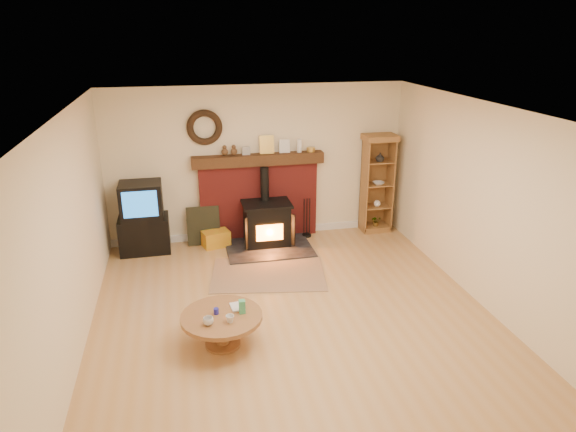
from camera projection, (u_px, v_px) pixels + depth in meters
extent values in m
plane|color=tan|center=(293.00, 315.00, 6.56)|extent=(5.50, 5.50, 0.00)
cube|color=beige|center=(257.00, 163.00, 8.63)|extent=(5.00, 0.02, 2.60)
cube|color=beige|center=(380.00, 356.00, 3.59)|extent=(5.00, 0.02, 2.60)
cube|color=beige|center=(71.00, 237.00, 5.62)|extent=(0.02, 5.50, 2.60)
cube|color=beige|center=(482.00, 206.00, 6.60)|extent=(0.02, 5.50, 2.60)
cube|color=white|center=(294.00, 110.00, 5.66)|extent=(5.00, 5.50, 0.02)
cube|color=white|center=(259.00, 232.00, 9.04)|extent=(5.00, 0.04, 0.12)
torus|color=black|center=(205.00, 127.00, 8.18)|extent=(0.57, 0.11, 0.57)
cube|color=maroon|center=(259.00, 201.00, 8.79)|extent=(2.00, 0.15, 1.30)
cube|color=#361B11|center=(258.00, 160.00, 8.50)|extent=(2.20, 0.22, 0.18)
cube|color=#999999|center=(246.00, 151.00, 8.41)|extent=(0.13, 0.05, 0.14)
cube|color=gold|center=(267.00, 145.00, 8.47)|extent=(0.24, 0.06, 0.30)
cube|color=white|center=(285.00, 146.00, 8.55)|extent=(0.18, 0.05, 0.22)
cylinder|color=white|center=(299.00, 146.00, 8.58)|extent=(0.08, 0.08, 0.22)
cylinder|color=gold|center=(311.00, 150.00, 8.64)|extent=(0.14, 0.14, 0.07)
cube|color=black|center=(269.00, 248.00, 8.50)|extent=(1.40, 1.00, 0.03)
cube|color=black|center=(267.00, 224.00, 8.56)|extent=(0.73, 0.52, 0.67)
cube|color=black|center=(266.00, 204.00, 8.43)|extent=(0.80, 0.57, 0.04)
cylinder|color=black|center=(265.00, 184.00, 8.47)|extent=(0.14, 0.14, 0.56)
cube|color=orange|center=(270.00, 233.00, 8.33)|extent=(0.44, 0.02, 0.27)
cube|color=black|center=(249.00, 232.00, 8.31)|extent=(0.17, 0.23, 0.54)
cube|color=black|center=(289.00, 229.00, 8.44)|extent=(0.17, 0.23, 0.54)
cube|color=brown|center=(268.00, 274.00, 7.63)|extent=(1.83, 1.40, 0.01)
cube|color=black|center=(145.00, 234.00, 8.35)|extent=(0.79, 0.55, 0.58)
cube|color=black|center=(141.00, 200.00, 8.15)|extent=(0.66, 0.55, 0.58)
cube|color=blue|center=(140.00, 204.00, 7.88)|extent=(0.52, 0.02, 0.42)
cube|color=brown|center=(374.00, 227.00, 9.28)|extent=(0.50, 0.36, 0.10)
cube|color=brown|center=(374.00, 183.00, 9.16)|extent=(0.50, 0.02, 1.59)
cube|color=brown|center=(364.00, 186.00, 8.95)|extent=(0.02, 0.36, 1.59)
cube|color=brown|center=(390.00, 184.00, 9.05)|extent=(0.02, 0.36, 1.59)
cube|color=brown|center=(380.00, 138.00, 8.70)|extent=(0.56, 0.40, 0.10)
cube|color=brown|center=(376.00, 206.00, 9.13)|extent=(0.46, 0.32, 0.02)
cube|color=brown|center=(377.00, 184.00, 8.99)|extent=(0.46, 0.32, 0.02)
cube|color=brown|center=(379.00, 162.00, 8.85)|extent=(0.46, 0.32, 0.02)
imported|color=white|center=(380.00, 157.00, 8.77)|extent=(0.15, 0.15, 0.16)
imported|color=white|center=(378.00, 183.00, 8.93)|extent=(0.20, 0.20, 0.05)
sphere|color=white|center=(377.00, 203.00, 9.06)|extent=(0.12, 0.12, 0.12)
imported|color=#409D69|center=(376.00, 221.00, 9.18)|extent=(0.17, 0.15, 0.19)
cube|color=#CFE11E|center=(216.00, 239.00, 8.56)|extent=(0.49, 0.38, 0.27)
cube|color=black|center=(203.00, 226.00, 8.60)|extent=(0.55, 0.15, 0.65)
cylinder|color=black|center=(307.00, 235.00, 9.01)|extent=(0.16, 0.16, 0.04)
cylinder|color=black|center=(304.00, 218.00, 8.88)|extent=(0.02, 0.02, 0.70)
cylinder|color=black|center=(307.00, 218.00, 8.89)|extent=(0.02, 0.02, 0.70)
cylinder|color=black|center=(310.00, 217.00, 8.90)|extent=(0.02, 0.02, 0.70)
cylinder|color=brown|center=(223.00, 344.00, 5.94)|extent=(0.41, 0.41, 0.03)
cylinder|color=brown|center=(222.00, 331.00, 5.88)|extent=(0.15, 0.15, 0.32)
cylinder|color=brown|center=(222.00, 317.00, 5.82)|extent=(0.93, 0.93, 0.05)
imported|color=white|center=(208.00, 321.00, 5.60)|extent=(0.11, 0.11, 0.09)
imported|color=white|center=(230.00, 319.00, 5.65)|extent=(0.09, 0.09, 0.09)
imported|color=#4C331E|center=(231.00, 308.00, 5.94)|extent=(0.15, 0.21, 0.02)
cylinder|color=#1F2098|center=(216.00, 311.00, 5.82)|extent=(0.06, 0.06, 0.07)
cube|color=#409D69|center=(242.00, 307.00, 5.82)|extent=(0.07, 0.07, 0.16)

